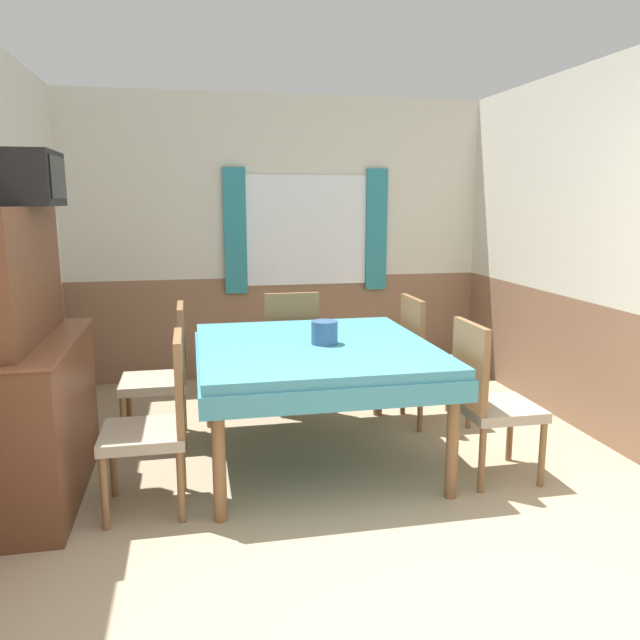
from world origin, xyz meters
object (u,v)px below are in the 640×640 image
dining_table (315,359)px  chair_right_far (427,357)px  tv (30,178)px  vase (324,333)px  chair_left_near (157,419)px  chair_left_far (164,371)px  sideboard (32,380)px  chair_head_window (290,347)px  chair_right_near (488,397)px

dining_table → chair_right_far: size_ratio=1.67×
dining_table → tv: size_ratio=3.38×
tv → vase: size_ratio=2.86×
vase → chair_left_near: bearing=-155.3°
chair_left_far → sideboard: sideboard is taller
chair_left_near → tv: 1.47m
chair_right_far → tv: 2.90m
dining_table → chair_left_far: size_ratio=1.67×
chair_left_far → vase: (1.02, -0.52, 0.33)m
chair_right_far → vase: size_ratio=5.76×
chair_right_far → chair_head_window: same height
chair_left_near → sideboard: (-0.68, 0.28, 0.18)m
chair_right_far → tv: tv is taller
sideboard → tv: size_ratio=3.41×
chair_left_near → sideboard: size_ratio=0.59×
dining_table → chair_head_window: bearing=90.0°
chair_right_far → chair_right_near: bearing=0.0°
chair_left_far → sideboard: (-0.68, -0.71, 0.18)m
dining_table → chair_right_far: 1.09m
dining_table → chair_right_near: 1.09m
dining_table → chair_left_far: bearing=152.7°
chair_left_near → chair_left_far: size_ratio=1.00×
chair_right_near → sideboard: sideboard is taller
vase → dining_table: bearing=156.2°
chair_left_far → tv: bearing=133.6°
chair_head_window → chair_right_near: same height
dining_table → sideboard: sideboard is taller
sideboard → tv: bearing=64.8°
chair_right_near → chair_head_window: bearing=-147.7°
chair_right_far → tv: size_ratio=2.02×
dining_table → chair_right_far: bearing=27.3°
chair_left_far → chair_head_window: (0.96, 0.53, 0.00)m
chair_left_near → chair_left_far: (0.00, 0.99, 0.00)m
chair_head_window → dining_table: bearing=-90.0°
chair_left_far → chair_right_far: bearing=-90.0°
chair_right_far → sideboard: 2.69m
chair_head_window → sideboard: (-1.63, -1.24, 0.18)m
tv → vase: tv is taller
chair_left_near → vase: size_ratio=5.76×
dining_table → chair_left_far: 1.09m
chair_left_far → tv: 1.53m
chair_left_near → vase: chair_left_near is taller
dining_table → chair_right_far: chair_right_far is taller
chair_left_far → chair_head_window: 1.09m
chair_right_far → chair_left_near: (-1.92, -0.99, 0.00)m
tv → chair_left_far: bearing=43.6°
chair_head_window → chair_left_far: bearing=-151.1°
chair_right_far → chair_head_window: 1.09m
chair_right_far → chair_right_near: (0.00, -0.99, 0.00)m
chair_left_near → vase: 1.17m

